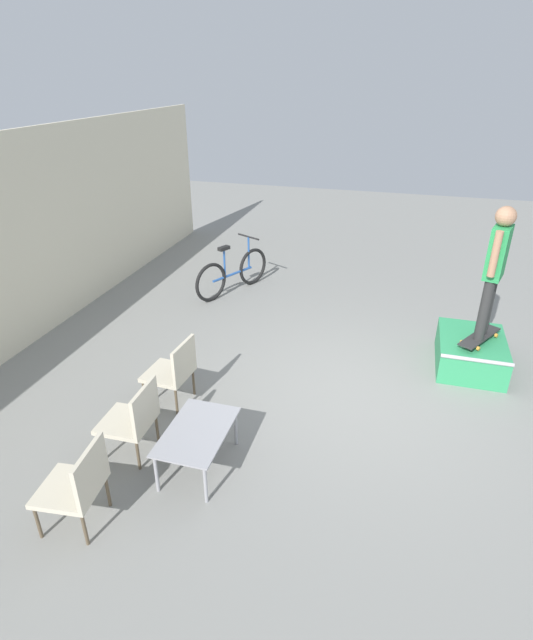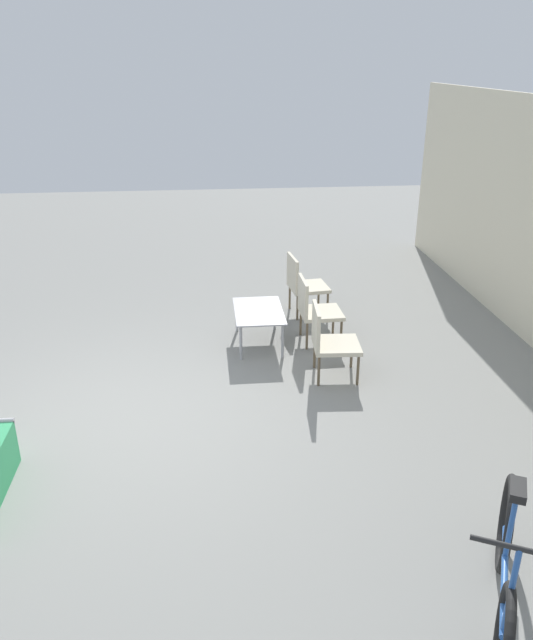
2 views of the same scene
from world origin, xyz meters
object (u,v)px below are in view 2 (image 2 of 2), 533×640
(patio_chair_left, at_px, (303,282))
(bicycle, at_px, (505,575))
(patio_chair_right, at_px, (329,339))
(coffee_table, at_px, (259,314))
(patio_chair_center, at_px, (314,307))

(patio_chair_left, distance_m, bicycle, 5.40)
(patio_chair_left, relative_size, patio_chair_right, 1.00)
(coffee_table, bearing_deg, patio_chair_right, 36.41)
(coffee_table, relative_size, patio_chair_center, 1.12)
(patio_chair_left, bearing_deg, patio_chair_right, 173.51)
(patio_chair_center, bearing_deg, patio_chair_right, 178.46)
(patio_chair_right, height_order, bicycle, bicycle)
(patio_chair_center, relative_size, bicycle, 0.53)
(coffee_table, distance_m, patio_chair_right, 1.20)
(patio_chair_left, bearing_deg, patio_chair_center, 173.49)
(patio_chair_right, bearing_deg, bicycle, -168.39)
(patio_chair_left, xyz_separation_m, patio_chair_right, (1.93, -0.00, 0.00))
(patio_chair_center, xyz_separation_m, bicycle, (4.41, 0.47, -0.10))
(patio_chair_right, bearing_deg, patio_chair_left, 3.78)
(coffee_table, xyz_separation_m, bicycle, (4.42, 1.19, -0.04))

